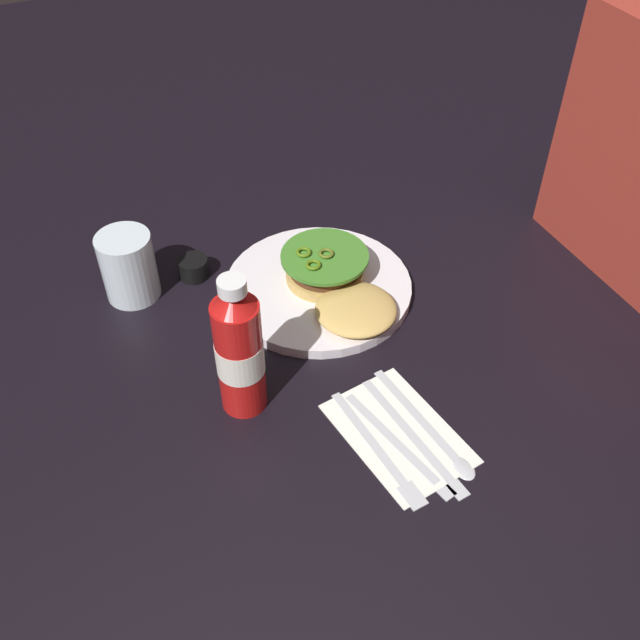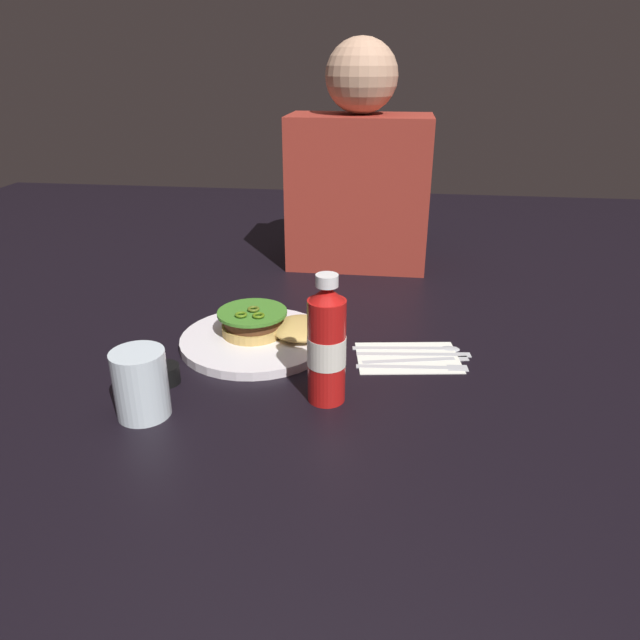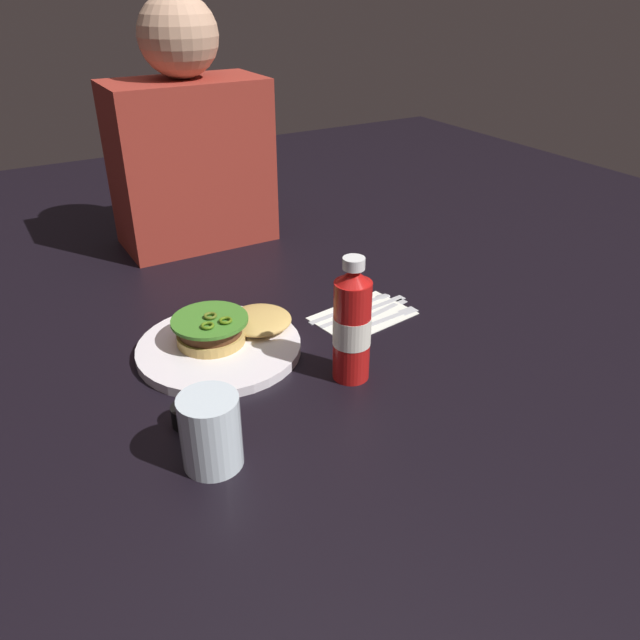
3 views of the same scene
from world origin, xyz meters
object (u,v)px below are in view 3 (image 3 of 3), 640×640
Objects in this scene: condiment_cup at (187,415)px; napkin at (363,315)px; water_glass at (211,431)px; fork_utensil at (384,318)px; ketchup_bottle at (352,325)px; steak_knife at (369,308)px; spoon_utensil at (362,303)px; butter_knife at (376,312)px; burger_sandwich at (229,326)px; dinner_plate at (219,348)px; diner_person at (189,144)px.

condiment_cup is 0.25× the size of napkin.
fork_utensil is (0.43, 0.21, -0.05)m from water_glass.
ketchup_bottle reaches higher than fork_utensil.
napkin is (0.40, 0.24, -0.05)m from water_glass.
ketchup_bottle is 0.25m from steak_knife.
fork_utensil is 0.08m from spoon_utensil.
napkin is at bearing 30.74° from water_glass.
butter_knife is (0.03, -0.01, 0.00)m from napkin.
water_glass reaches higher than steak_knife.
burger_sandwich is 1.14× the size of butter_knife.
napkin is 0.03m from butter_knife.
water_glass is 0.10m from condiment_cup.
steak_knife is (0.31, -0.00, -0.00)m from dinner_plate.
butter_knife is 0.61m from diner_person.
diner_person reaches higher than butter_knife.
dinner_plate reaches higher than napkin.
diner_person reaches higher than steak_knife.
burger_sandwich is 0.29m from spoon_utensil.
steak_knife is at bearing 30.81° from water_glass.
steak_knife is at bearing -4.00° from burger_sandwich.
butter_knife is 0.02m from steak_knife.
dinner_plate reaches higher than fork_utensil.
diner_person is at bearing 105.59° from fork_utensil.
steak_knife is (-0.00, 0.05, 0.00)m from fork_utensil.
ketchup_bottle is at bearing -127.88° from spoon_utensil.
condiment_cup is 0.45m from butter_knife.
diner_person is at bearing 107.02° from steak_knife.
butter_knife is 0.35× the size of diner_person.
butter_knife is at bearing -4.65° from dinner_plate.
dinner_plate is 1.42× the size of spoon_utensil.
ketchup_bottle is (0.13, -0.20, 0.06)m from burger_sandwich.
water_glass is 0.47m from napkin.
water_glass is at bearing -109.23° from diner_person.
steak_knife is 0.38× the size of diner_person.
butter_knife is (0.32, -0.03, -0.00)m from dinner_plate.
butter_knife is at bearing 86.25° from fork_utensil.
ketchup_bottle is 1.10× the size of butter_knife.
condiment_cup is at bearing -125.51° from dinner_plate.
diner_person is (-0.16, 0.49, 0.23)m from spoon_utensil.
diner_person is at bearing 73.16° from dinner_plate.
diner_person is (0.27, 0.77, 0.18)m from water_glass.
butter_knife is (0.43, 0.23, -0.05)m from water_glass.
ketchup_bottle is 0.24m from butter_knife.
fork_utensil is at bearing 38.72° from ketchup_bottle.
steak_knife is at bearing 31.91° from napkin.
water_glass is 0.58× the size of napkin.
spoon_utensil is at bearing -72.15° from diner_person.
condiment_cup is at bearing -156.85° from spoon_utensil.
ketchup_bottle reaches higher than condiment_cup.
condiment_cup is at bearing -111.87° from diner_person.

